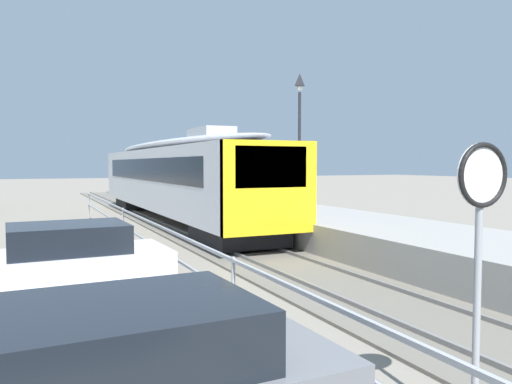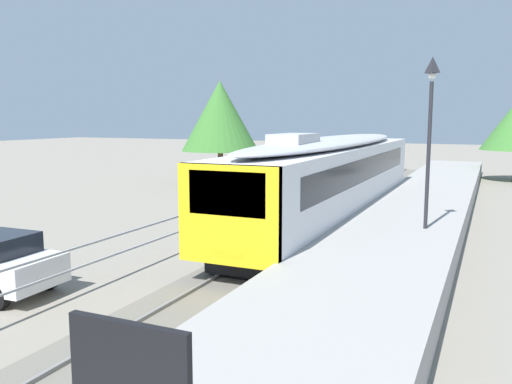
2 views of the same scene
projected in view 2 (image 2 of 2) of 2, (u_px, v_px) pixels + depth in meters
name	position (u px, v px, depth m)	size (l,w,h in m)	color
ground_plane	(213.00, 242.00, 18.84)	(160.00, 160.00, 0.00)	gray
track_rails	(291.00, 249.00, 17.61)	(3.20, 60.00, 0.14)	#6B665B
commuter_train	(333.00, 173.00, 21.69)	(2.82, 19.24, 3.74)	silver
station_platform	(390.00, 247.00, 16.23)	(3.90, 60.00, 0.90)	#999691
platform_lamp_mid_platform	(431.00, 110.00, 16.27)	(0.34, 0.34, 5.35)	#232328
platform_notice_board	(129.00, 380.00, 4.45)	(1.20, 0.08, 1.80)	#232328
tree_behind_station_far	(220.00, 116.00, 34.67)	(5.10, 5.10, 6.84)	brown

